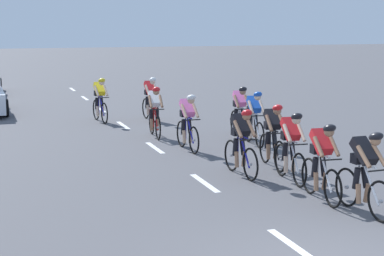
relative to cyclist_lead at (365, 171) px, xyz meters
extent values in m
cube|color=white|center=(-1.93, -1.05, -0.78)|extent=(0.14, 1.60, 0.01)
cube|color=white|center=(-1.93, 2.95, -0.78)|extent=(0.14, 1.60, 0.01)
cube|color=white|center=(-1.93, 6.95, -0.78)|extent=(0.14, 1.60, 0.01)
cube|color=white|center=(-1.93, 10.95, -0.78)|extent=(0.14, 1.60, 0.01)
cube|color=white|center=(-1.93, 14.95, -0.78)|extent=(0.14, 1.60, 0.01)
cube|color=white|center=(-1.93, 18.95, -0.78)|extent=(0.14, 1.60, 0.01)
cube|color=white|center=(-1.93, 22.95, -0.78)|extent=(0.14, 1.60, 0.01)
torus|color=black|center=(0.01, -0.48, -0.42)|extent=(0.07, 0.73, 0.72)
cylinder|color=#99999E|center=(0.01, -0.48, -0.42)|extent=(0.06, 0.06, 0.06)
torus|color=black|center=(-0.02, 0.52, -0.42)|extent=(0.07, 0.73, 0.72)
cylinder|color=#99999E|center=(-0.02, 0.52, -0.42)|extent=(0.06, 0.06, 0.06)
cylinder|color=white|center=(0.00, -0.03, 0.11)|extent=(0.05, 0.55, 0.04)
cylinder|color=white|center=(0.01, -0.20, -0.21)|extent=(0.06, 0.48, 0.63)
cylinder|color=white|center=(-0.01, 0.17, -0.19)|extent=(0.04, 0.04, 0.65)
cylinder|color=black|center=(0.01, -0.38, 0.09)|extent=(0.42, 0.04, 0.03)
cube|color=black|center=(-0.01, 0.17, 0.15)|extent=(0.11, 0.22, 0.05)
cube|color=black|center=(0.00, 0.05, 0.35)|extent=(0.30, 0.55, 0.47)
cube|color=black|center=(-0.01, 0.16, 0.19)|extent=(0.29, 0.21, 0.18)
cylinder|color=black|center=(0.09, 0.12, -0.15)|extent=(0.12, 0.23, 0.40)
cylinder|color=#9E7051|center=(0.09, 0.04, -0.41)|extent=(0.09, 0.16, 0.36)
cylinder|color=black|center=(-0.09, 0.11, -0.15)|extent=(0.12, 0.17, 0.40)
cylinder|color=#9E7051|center=(-0.09, 0.03, -0.41)|extent=(0.09, 0.13, 0.36)
cylinder|color=#9E7051|center=(0.17, -0.16, 0.30)|extent=(0.09, 0.40, 0.35)
cylinder|color=#9E7051|center=(-0.15, -0.17, 0.30)|extent=(0.09, 0.40, 0.35)
sphere|color=#9E7051|center=(0.01, -0.25, 0.59)|extent=(0.19, 0.19, 0.19)
ellipsoid|color=black|center=(0.01, -0.26, 0.66)|extent=(0.24, 0.32, 0.24)
torus|color=black|center=(-0.31, 0.52, -0.42)|extent=(0.10, 0.73, 0.72)
cylinder|color=#99999E|center=(-0.31, 0.52, -0.42)|extent=(0.06, 0.06, 0.06)
torus|color=black|center=(-0.23, 1.52, -0.42)|extent=(0.10, 0.73, 0.72)
cylinder|color=#99999E|center=(-0.23, 1.52, -0.42)|extent=(0.06, 0.06, 0.06)
cylinder|color=white|center=(-0.28, 0.97, 0.11)|extent=(0.08, 0.55, 0.04)
cylinder|color=white|center=(-0.29, 0.80, -0.21)|extent=(0.08, 0.48, 0.63)
cylinder|color=white|center=(-0.26, 1.17, -0.19)|extent=(0.04, 0.04, 0.65)
cylinder|color=black|center=(-0.30, 0.62, 0.09)|extent=(0.42, 0.06, 0.03)
cube|color=black|center=(-0.26, 1.17, 0.15)|extent=(0.12, 0.23, 0.05)
cube|color=red|center=(-0.27, 1.04, 0.35)|extent=(0.32, 0.56, 0.46)
cube|color=black|center=(-0.26, 1.16, 0.19)|extent=(0.29, 0.22, 0.18)
cylinder|color=black|center=(-0.18, 1.10, -0.15)|extent=(0.13, 0.23, 0.40)
cylinder|color=#9E7051|center=(-0.18, 1.02, -0.41)|extent=(0.10, 0.16, 0.36)
cylinder|color=black|center=(-0.36, 1.12, -0.15)|extent=(0.12, 0.18, 0.40)
cylinder|color=#9E7051|center=(-0.36, 1.04, -0.41)|extent=(0.10, 0.13, 0.36)
cylinder|color=#9E7051|center=(-0.13, 0.82, 0.30)|extent=(0.11, 0.41, 0.35)
cylinder|color=#9E7051|center=(-0.45, 0.84, 0.30)|extent=(0.11, 0.41, 0.35)
sphere|color=#9E7051|center=(-0.29, 0.75, 0.59)|extent=(0.19, 0.19, 0.19)
ellipsoid|color=black|center=(-0.29, 0.74, 0.66)|extent=(0.25, 0.33, 0.24)
torus|color=black|center=(-0.19, 2.01, -0.42)|extent=(0.11, 0.73, 0.72)
cylinder|color=#99999E|center=(-0.19, 2.01, -0.42)|extent=(0.06, 0.06, 0.06)
torus|color=black|center=(-0.11, 3.01, -0.42)|extent=(0.11, 0.73, 0.72)
cylinder|color=#99999E|center=(-0.11, 3.01, -0.42)|extent=(0.06, 0.06, 0.06)
cylinder|color=silver|center=(-0.16, 2.46, 0.11)|extent=(0.08, 0.55, 0.04)
cylinder|color=silver|center=(-0.17, 2.28, -0.21)|extent=(0.08, 0.48, 0.63)
cylinder|color=silver|center=(-0.14, 2.66, -0.19)|extent=(0.04, 0.04, 0.65)
cylinder|color=black|center=(-0.19, 2.11, 0.09)|extent=(0.42, 0.06, 0.03)
cube|color=black|center=(-0.14, 2.66, 0.15)|extent=(0.12, 0.23, 0.05)
cube|color=red|center=(-0.15, 2.53, 0.35)|extent=(0.33, 0.56, 0.47)
cube|color=black|center=(-0.14, 2.65, 0.19)|extent=(0.30, 0.22, 0.18)
cylinder|color=black|center=(-0.05, 2.59, -0.15)|extent=(0.13, 0.23, 0.40)
cylinder|color=beige|center=(-0.06, 2.51, -0.41)|extent=(0.10, 0.16, 0.36)
cylinder|color=black|center=(-0.23, 2.61, -0.15)|extent=(0.12, 0.18, 0.40)
cylinder|color=beige|center=(-0.24, 2.53, -0.41)|extent=(0.10, 0.13, 0.36)
cylinder|color=beige|center=(-0.01, 2.31, 0.30)|extent=(0.11, 0.41, 0.35)
cylinder|color=beige|center=(-0.33, 2.33, 0.30)|extent=(0.11, 0.41, 0.35)
sphere|color=beige|center=(-0.17, 2.23, 0.59)|extent=(0.19, 0.19, 0.19)
ellipsoid|color=black|center=(-0.18, 2.22, 0.66)|extent=(0.26, 0.33, 0.24)
torus|color=black|center=(-0.94, 2.82, -0.42)|extent=(0.07, 0.73, 0.72)
cylinder|color=#99999E|center=(-0.94, 2.82, -0.42)|extent=(0.06, 0.06, 0.06)
torus|color=black|center=(-0.97, 3.81, -0.42)|extent=(0.07, 0.73, 0.72)
cylinder|color=#99999E|center=(-0.97, 3.81, -0.42)|extent=(0.06, 0.06, 0.06)
cylinder|color=#1E1E99|center=(-0.95, 3.26, 0.11)|extent=(0.06, 0.55, 0.04)
cylinder|color=#1E1E99|center=(-0.95, 3.09, -0.21)|extent=(0.06, 0.48, 0.63)
cylinder|color=#1E1E99|center=(-0.96, 3.46, -0.19)|extent=(0.04, 0.04, 0.65)
cylinder|color=black|center=(-0.94, 2.92, 0.09)|extent=(0.42, 0.04, 0.03)
cube|color=black|center=(-0.96, 3.46, 0.15)|extent=(0.11, 0.22, 0.05)
cube|color=black|center=(-0.95, 3.34, 0.35)|extent=(0.30, 0.55, 0.47)
cube|color=black|center=(-0.96, 3.45, 0.19)|extent=(0.29, 0.21, 0.18)
cylinder|color=black|center=(-0.87, 3.41, -0.15)|extent=(0.12, 0.23, 0.40)
cylinder|color=#9E7051|center=(-0.86, 3.33, -0.41)|extent=(0.10, 0.16, 0.36)
cylinder|color=black|center=(-1.05, 3.40, -0.15)|extent=(0.12, 0.17, 0.40)
cylinder|color=#9E7051|center=(-1.04, 3.32, -0.41)|extent=(0.09, 0.13, 0.36)
cylinder|color=#9E7051|center=(-0.79, 3.13, 0.30)|extent=(0.09, 0.40, 0.35)
cylinder|color=#9E7051|center=(-1.11, 3.12, 0.30)|extent=(0.09, 0.40, 0.35)
sphere|color=#9E7051|center=(-0.94, 3.04, 0.59)|extent=(0.19, 0.19, 0.19)
ellipsoid|color=red|center=(-0.94, 3.03, 0.66)|extent=(0.24, 0.32, 0.24)
torus|color=black|center=(0.02, 3.34, -0.42)|extent=(0.11, 0.72, 0.72)
cylinder|color=#99999E|center=(0.02, 3.34, -0.42)|extent=(0.07, 0.07, 0.06)
torus|color=black|center=(0.12, 4.34, -0.42)|extent=(0.11, 0.72, 0.72)
cylinder|color=#99999E|center=(0.12, 4.34, -0.42)|extent=(0.07, 0.07, 0.06)
cylinder|color=black|center=(0.07, 3.79, 0.11)|extent=(0.09, 0.55, 0.04)
cylinder|color=black|center=(0.05, 3.61, -0.21)|extent=(0.09, 0.48, 0.63)
cylinder|color=black|center=(0.09, 3.99, -0.19)|extent=(0.04, 0.04, 0.65)
cylinder|color=black|center=(0.03, 3.44, 0.09)|extent=(0.42, 0.07, 0.03)
cube|color=black|center=(0.09, 3.99, 0.15)|extent=(0.12, 0.23, 0.05)
cube|color=black|center=(0.07, 3.86, 0.35)|extent=(0.33, 0.57, 0.45)
cube|color=black|center=(0.09, 3.98, 0.19)|extent=(0.30, 0.23, 0.18)
cylinder|color=black|center=(0.17, 3.92, -0.15)|extent=(0.13, 0.23, 0.40)
cylinder|color=#9E7051|center=(0.16, 3.84, -0.41)|extent=(0.10, 0.16, 0.36)
cylinder|color=black|center=(-0.01, 3.94, -0.15)|extent=(0.13, 0.18, 0.40)
cylinder|color=#9E7051|center=(-0.02, 3.86, -0.41)|extent=(0.10, 0.13, 0.36)
cylinder|color=#9E7051|center=(0.21, 3.63, 0.30)|extent=(0.11, 0.41, 0.35)
cylinder|color=#9E7051|center=(-0.11, 3.66, 0.30)|extent=(0.11, 0.41, 0.35)
sphere|color=#9E7051|center=(0.05, 3.57, 0.59)|extent=(0.19, 0.19, 0.19)
ellipsoid|color=red|center=(0.05, 3.56, 0.66)|extent=(0.26, 0.33, 0.24)
torus|color=black|center=(-1.18, 5.85, -0.42)|extent=(0.06, 0.72, 0.72)
cylinder|color=#99999E|center=(-1.18, 5.85, -0.42)|extent=(0.06, 0.06, 0.06)
torus|color=black|center=(-1.20, 6.85, -0.42)|extent=(0.06, 0.72, 0.72)
cylinder|color=#99999E|center=(-1.20, 6.85, -0.42)|extent=(0.06, 0.06, 0.06)
cylinder|color=#1E1E99|center=(-1.19, 6.30, 0.11)|extent=(0.05, 0.55, 0.04)
cylinder|color=#1E1E99|center=(-1.19, 6.13, -0.21)|extent=(0.05, 0.48, 0.63)
cylinder|color=#1E1E99|center=(-1.20, 6.50, -0.19)|extent=(0.04, 0.04, 0.65)
cylinder|color=black|center=(-1.18, 5.95, 0.09)|extent=(0.42, 0.04, 0.03)
cube|color=black|center=(-1.20, 6.50, 0.15)|extent=(0.11, 0.22, 0.05)
cube|color=pink|center=(-1.19, 6.38, 0.35)|extent=(0.29, 0.55, 0.46)
cube|color=black|center=(-1.19, 6.49, 0.19)|extent=(0.28, 0.21, 0.18)
cylinder|color=black|center=(-1.10, 6.44, -0.15)|extent=(0.12, 0.23, 0.40)
cylinder|color=tan|center=(-1.10, 6.36, -0.41)|extent=(0.09, 0.16, 0.36)
cylinder|color=black|center=(-1.28, 6.44, -0.15)|extent=(0.11, 0.17, 0.40)
cylinder|color=tan|center=(-1.28, 6.36, -0.41)|extent=(0.09, 0.12, 0.36)
cylinder|color=tan|center=(-1.03, 6.17, 0.30)|extent=(0.09, 0.40, 0.35)
cylinder|color=tan|center=(-1.35, 6.16, 0.30)|extent=(0.09, 0.40, 0.35)
sphere|color=tan|center=(-1.19, 6.08, 0.59)|extent=(0.19, 0.19, 0.19)
ellipsoid|color=white|center=(-1.19, 6.07, 0.66)|extent=(0.24, 0.32, 0.24)
torus|color=black|center=(0.73, 5.96, -0.42)|extent=(0.11, 0.72, 0.72)
cylinder|color=#99999E|center=(0.73, 5.96, -0.42)|extent=(0.07, 0.07, 0.06)
torus|color=black|center=(0.83, 6.95, -0.42)|extent=(0.11, 0.72, 0.72)
cylinder|color=#99999E|center=(0.83, 6.95, -0.42)|extent=(0.07, 0.07, 0.06)
cylinder|color=white|center=(0.77, 6.41, 0.11)|extent=(0.09, 0.55, 0.04)
cylinder|color=white|center=(0.76, 6.23, -0.21)|extent=(0.09, 0.48, 0.63)
cylinder|color=white|center=(0.79, 6.60, -0.19)|extent=(0.04, 0.04, 0.65)
cylinder|color=black|center=(0.74, 6.06, 0.09)|extent=(0.42, 0.07, 0.03)
cube|color=black|center=(0.79, 6.60, 0.15)|extent=(0.12, 0.23, 0.05)
cube|color=blue|center=(0.78, 6.48, 0.35)|extent=(0.33, 0.58, 0.45)
cube|color=black|center=(0.79, 6.59, 0.19)|extent=(0.30, 0.23, 0.18)
cylinder|color=black|center=(0.88, 6.54, -0.15)|extent=(0.13, 0.23, 0.40)
cylinder|color=beige|center=(0.87, 6.46, -0.41)|extent=(0.10, 0.16, 0.36)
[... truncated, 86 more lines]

